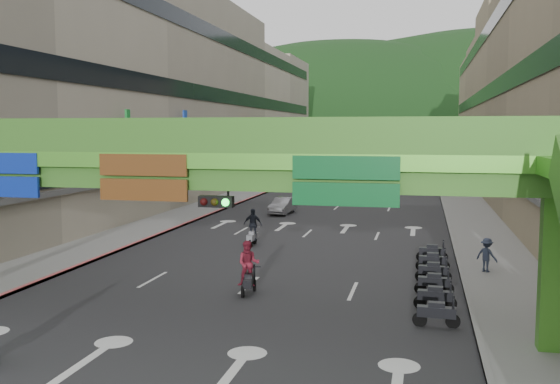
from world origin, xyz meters
name	(u,v)px	position (x,y,z in m)	size (l,w,h in m)	color
road_slab	(350,196)	(0.00, 50.00, 0.01)	(18.00, 140.00, 0.02)	#28282B
sidewalk_left	(247,193)	(-11.00, 50.00, 0.07)	(4.00, 140.00, 0.15)	gray
sidewalk_right	(461,198)	(11.00, 50.00, 0.07)	(4.00, 140.00, 0.15)	gray
curb_left	(264,193)	(-9.10, 50.00, 0.09)	(0.20, 140.00, 0.18)	#CC5959
curb_right	(441,197)	(9.10, 50.00, 0.09)	(0.20, 140.00, 0.18)	gray
building_row_left	(175,105)	(-18.93, 50.00, 9.46)	(12.80, 95.00, 19.00)	#9E937F
building_row_right	(551,101)	(18.93, 50.00, 9.46)	(12.80, 95.00, 19.00)	gray
overpass_near	(220,177)	(0.93, 5.38, 5.21)	(28.00, 12.27, 7.10)	#4C9E2D
overpass_far	(364,141)	(0.00, 65.00, 5.40)	(28.00, 2.20, 7.10)	#4C9E2D
hill_left	(341,154)	(-15.00, 160.00, 0.00)	(168.00, 140.00, 112.00)	#1C4419
hill_right	(484,153)	(25.00, 180.00, 0.00)	(208.00, 176.00, 128.00)	#1C4419
bunting_string	(318,141)	(0.00, 30.00, 5.96)	(26.00, 0.36, 0.47)	black
scooter_rider_mid	(249,267)	(0.38, 10.58, 1.16)	(1.02, 1.59, 2.22)	black
scooter_rider_left	(253,227)	(-2.31, 20.99, 1.12)	(1.11, 1.60, 2.20)	gray
scooter_rider_far	(308,189)	(-3.55, 45.77, 1.04)	(0.87, 1.60, 2.05)	maroon
parked_scooter_row	(434,276)	(7.80, 13.34, 0.52)	(1.60, 11.55, 1.08)	black
car_silver	(283,206)	(-3.67, 35.00, 0.65)	(1.38, 3.95, 1.30)	#93939A
car_yellow	(363,187)	(1.04, 52.92, 0.65)	(1.54, 3.82, 1.30)	#BD8015
pedestrian_blue	(487,258)	(10.22, 16.41, 0.79)	(0.74, 0.47, 1.58)	#303950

